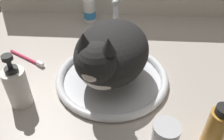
% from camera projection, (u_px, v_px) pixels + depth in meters
% --- Properties ---
extents(countertop, '(1.12, 0.78, 0.03)m').
position_uv_depth(countertop, '(115.00, 70.00, 0.80)').
color(countertop, '#ADA399').
rests_on(countertop, ground).
extents(sink_basin, '(0.35, 0.35, 0.02)m').
position_uv_depth(sink_basin, '(112.00, 77.00, 0.73)').
color(sink_basin, white).
rests_on(sink_basin, countertop).
extents(faucet, '(0.17, 0.10, 0.20)m').
position_uv_depth(faucet, '(116.00, 25.00, 0.85)').
color(faucet, silver).
rests_on(faucet, countertop).
extents(cat, '(0.28, 0.36, 0.20)m').
position_uv_depth(cat, '(110.00, 54.00, 0.66)').
color(cat, black).
rests_on(cat, sink_basin).
extents(metal_jar, '(0.06, 0.06, 0.07)m').
position_uv_depth(metal_jar, '(165.00, 135.00, 0.54)').
color(metal_jar, '#B2B5BA').
rests_on(metal_jar, countertop).
extents(soap_pump_bottle, '(0.06, 0.06, 0.16)m').
position_uv_depth(soap_pump_bottle, '(17.00, 86.00, 0.63)').
color(soap_pump_bottle, silver).
rests_on(soap_pump_bottle, countertop).
extents(pill_bottle, '(0.05, 0.05, 0.10)m').
position_uv_depth(pill_bottle, '(90.00, 11.00, 1.01)').
color(pill_bottle, white).
rests_on(pill_bottle, countertop).
extents(amber_bottle, '(0.05, 0.05, 0.13)m').
position_uv_depth(amber_bottle, '(216.00, 128.00, 0.53)').
color(amber_bottle, gold).
rests_on(amber_bottle, countertop).
extents(toothbrush, '(0.15, 0.09, 0.02)m').
position_uv_depth(toothbrush, '(27.00, 58.00, 0.82)').
color(toothbrush, '#D83359').
rests_on(toothbrush, countertop).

